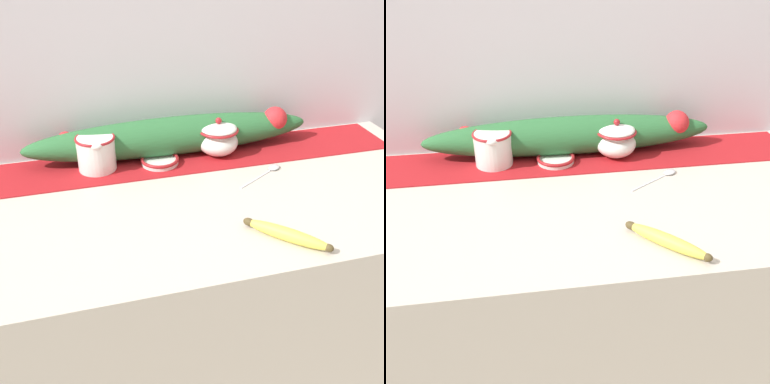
{
  "view_description": "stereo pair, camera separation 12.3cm",
  "coord_description": "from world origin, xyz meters",
  "views": [
    {
      "loc": [
        -0.31,
        -1.08,
        1.56
      ],
      "look_at": [
        -0.03,
        -0.05,
        0.94
      ],
      "focal_mm": 45.0,
      "sensor_mm": 36.0,
      "label": 1
    },
    {
      "loc": [
        -0.19,
        -1.1,
        1.56
      ],
      "look_at": [
        -0.03,
        -0.05,
        0.94
      ],
      "focal_mm": 45.0,
      "sensor_mm": 36.0,
      "label": 2
    }
  ],
  "objects": [
    {
      "name": "table_runner",
      "position": [
        0.0,
        0.24,
        0.89
      ],
      "size": [
        1.42,
        0.21,
        0.0
      ],
      "primitive_type": "cube",
      "color": "#A8191E",
      "rests_on": "countertop"
    },
    {
      "name": "cream_pitcher",
      "position": [
        -0.24,
        0.24,
        0.94
      ],
      "size": [
        0.12,
        0.14,
        0.11
      ],
      "color": "white",
      "rests_on": "countertop"
    },
    {
      "name": "spoon",
      "position": [
        0.26,
        0.09,
        0.89
      ],
      "size": [
        0.16,
        0.11,
        0.01
      ],
      "rotation": [
        0.0,
        0.0,
        0.56
      ],
      "color": "silver",
      "rests_on": "countertop"
    },
    {
      "name": "countertop",
      "position": [
        0.0,
        0.0,
        0.44
      ],
      "size": [
        1.54,
        0.71,
        0.89
      ],
      "primitive_type": "cube",
      "color": "beige",
      "rests_on": "ground_plane"
    },
    {
      "name": "sugar_bowl",
      "position": [
        0.14,
        0.24,
        0.94
      ],
      "size": [
        0.13,
        0.13,
        0.12
      ],
      "color": "white",
      "rests_on": "countertop"
    },
    {
      "name": "small_dish",
      "position": [
        -0.05,
        0.22,
        0.9
      ],
      "size": [
        0.12,
        0.12,
        0.02
      ],
      "color": "white",
      "rests_on": "countertop"
    },
    {
      "name": "back_wall",
      "position": [
        0.0,
        0.37,
        1.2
      ],
      "size": [
        2.34,
        0.04,
        2.4
      ],
      "primitive_type": "cube",
      "color": "silver",
      "rests_on": "ground_plane"
    },
    {
      "name": "poinsettia_garland",
      "position": [
        0.01,
        0.28,
        0.95
      ],
      "size": [
        0.91,
        0.13,
        0.12
      ],
      "color": "#2D6B38",
      "rests_on": "countertop"
    },
    {
      "name": "banana",
      "position": [
        0.15,
        -0.24,
        0.9
      ],
      "size": [
        0.17,
        0.18,
        0.03
      ],
      "rotation": [
        0.0,
        0.0,
        -0.82
      ],
      "color": "#DBCC4C",
      "rests_on": "countertop"
    }
  ]
}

